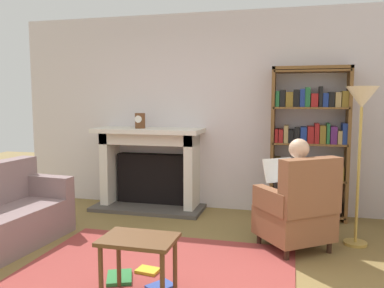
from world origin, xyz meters
TOP-DOWN VIEW (x-y plane):
  - ground at (0.00, 0.00)m, footprint 14.00×14.00m
  - back_wall at (0.00, 2.55)m, footprint 5.60×0.10m
  - area_rug at (0.00, 0.30)m, footprint 2.40×1.80m
  - fireplace at (-0.78, 2.30)m, footprint 1.53×0.64m
  - mantel_clock at (-0.89, 2.20)m, footprint 0.14×0.14m
  - bookshelf at (1.35, 2.33)m, footprint 0.95×0.32m
  - armchair_reading at (1.22, 1.14)m, footprint 0.88×0.88m
  - seated_reader at (1.15, 1.23)m, footprint 0.56×0.59m
  - side_table at (0.05, -0.20)m, footprint 0.56×0.39m
  - scattered_books at (-0.07, 0.08)m, footprint 0.67×0.49m
  - floor_lamp at (1.81, 1.46)m, footprint 0.32×0.32m

SIDE VIEW (x-z plane):
  - ground at x=0.00m, z-range 0.00..0.00m
  - area_rug at x=0.00m, z-range 0.00..0.01m
  - scattered_books at x=-0.07m, z-range 0.01..0.05m
  - side_table at x=0.05m, z-range 0.17..0.66m
  - armchair_reading at x=1.22m, z-range -0.06..0.91m
  - fireplace at x=-0.78m, z-range 0.03..1.16m
  - seated_reader at x=1.15m, z-range 0.05..1.19m
  - bookshelf at x=1.35m, z-range -0.02..1.91m
  - mantel_clock at x=-0.89m, z-range 1.13..1.34m
  - back_wall at x=0.00m, z-range 0.00..2.70m
  - floor_lamp at x=1.81m, z-range 0.57..2.23m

